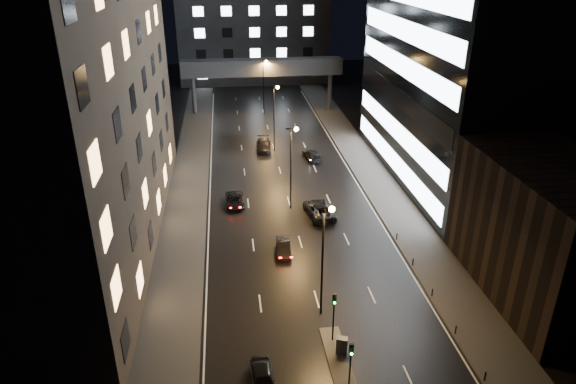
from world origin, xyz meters
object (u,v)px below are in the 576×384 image
(car_away_b, at_px, (283,247))
(car_away_a, at_px, (263,379))
(car_away_d, at_px, (264,145))
(utility_cabinet, at_px, (342,345))
(car_away_c, at_px, (235,200))
(car_toward_b, at_px, (312,155))
(car_toward_a, at_px, (319,210))

(car_away_b, bearing_deg, car_away_a, -98.16)
(car_away_d, relative_size, utility_cabinet, 4.00)
(car_away_c, xyz_separation_m, utility_cabinet, (7.31, -26.59, 0.18))
(car_toward_b, height_order, utility_cabinet, utility_cabinet)
(car_away_b, xyz_separation_m, car_away_d, (0.41, 30.38, 0.16))
(car_away_a, distance_m, car_away_b, 17.97)
(car_away_c, relative_size, car_toward_a, 0.79)
(car_away_b, relative_size, utility_cabinet, 2.83)
(car_away_b, height_order, car_away_d, car_away_d)
(car_away_d, xyz_separation_m, car_toward_b, (6.78, -4.82, -0.08))
(utility_cabinet, bearing_deg, car_toward_a, 103.43)
(car_away_a, xyz_separation_m, car_away_b, (3.50, 17.62, -0.07))
(car_away_a, relative_size, car_away_b, 1.08)
(car_away_d, bearing_deg, car_toward_a, -75.68)
(car_toward_a, relative_size, utility_cabinet, 4.32)
(utility_cabinet, bearing_deg, car_away_d, 112.19)
(utility_cabinet, bearing_deg, car_away_b, 119.52)
(car_away_a, distance_m, car_toward_b, 44.49)
(car_away_c, height_order, car_toward_a, car_toward_a)
(car_away_a, bearing_deg, car_away_c, 90.00)
(car_away_a, height_order, car_away_b, car_away_a)
(car_away_b, relative_size, car_away_d, 0.71)
(car_toward_b, bearing_deg, car_away_a, 68.15)
(car_away_c, relative_size, utility_cabinet, 3.44)
(car_away_a, xyz_separation_m, car_away_c, (-1.09, 29.15, -0.06))
(car_away_c, height_order, car_toward_b, car_toward_b)
(car_away_a, bearing_deg, utility_cabinet, 20.26)
(car_away_a, relative_size, car_away_d, 0.76)
(car_away_c, bearing_deg, car_away_b, -70.06)
(car_away_d, height_order, car_toward_b, car_away_d)
(car_away_d, bearing_deg, car_toward_b, -32.53)
(car_toward_a, bearing_deg, car_away_d, -85.96)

